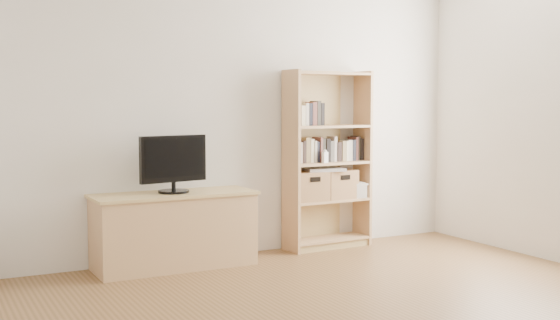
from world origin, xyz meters
TOP-DOWN VIEW (x-y plane):
  - back_wall at (0.00, 2.50)m, footprint 4.50×0.02m
  - left_wall at (-2.25, 0.00)m, footprint 0.02×5.00m
  - tv_stand at (-0.75, 2.25)m, footprint 1.33×0.51m
  - bookshelf at (0.81, 2.35)m, footprint 0.85×0.34m
  - television at (-0.75, 2.25)m, footprint 0.60×0.15m
  - books_row_mid at (0.81, 2.37)m, footprint 0.74×0.16m
  - books_row_upper at (0.62, 2.36)m, footprint 0.36×0.15m
  - baby_monitor at (0.72, 2.25)m, footprint 0.06×0.05m
  - basket_left at (0.59, 2.33)m, footprint 0.33×0.27m
  - basket_right at (0.91, 2.35)m, footprint 0.35×0.30m
  - laptop at (0.76, 2.32)m, footprint 0.40×0.32m
  - magazine_stack at (1.10, 2.36)m, footprint 0.24×0.31m

SIDE VIEW (x-z plane):
  - tv_stand at x=-0.75m, z-range 0.00..0.61m
  - magazine_stack at x=1.10m, z-range 0.47..0.59m
  - basket_right at x=0.91m, z-range 0.47..0.74m
  - basket_left at x=0.59m, z-range 0.47..0.74m
  - laptop at x=0.76m, z-range 0.74..0.77m
  - bookshelf at x=0.81m, z-range 0.00..1.68m
  - television at x=-0.75m, z-range 0.63..1.10m
  - baby_monitor at x=0.72m, z-range 0.82..0.92m
  - books_row_mid at x=0.81m, z-range 0.82..1.02m
  - books_row_upper at x=0.62m, z-range 1.17..1.35m
  - back_wall at x=0.00m, z-range 0.00..2.60m
  - left_wall at x=-2.25m, z-range 0.00..2.60m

